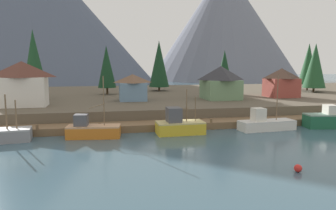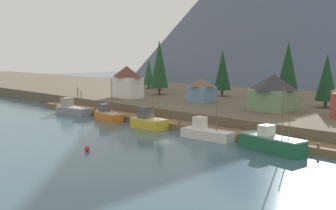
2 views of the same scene
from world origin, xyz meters
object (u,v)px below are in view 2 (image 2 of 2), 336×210
(channel_buoy, at_px, (87,149))
(fishing_boat_green, at_px, (271,143))
(conifer_near_left, at_px, (159,64))
(conifer_back_left, at_px, (160,73))
(fishing_boat_white, at_px, (206,133))
(fishing_boat_yellow, at_px, (149,121))
(conifer_near_right, at_px, (222,70))
(house_white, at_px, (127,82))
(conifer_mid_right, at_px, (149,72))
(fishing_boat_orange, at_px, (108,115))
(house_blue, at_px, (201,90))
(conifer_back_right, at_px, (288,68))
(house_green, at_px, (274,92))
(fishing_boat_grey, at_px, (73,109))
(conifer_mid_left, at_px, (327,77))

(channel_buoy, bearing_deg, fishing_boat_green, 44.15)
(conifer_near_left, height_order, conifer_back_left, conifer_near_left)
(fishing_boat_white, xyz_separation_m, channel_buoy, (-6.06, -17.09, -0.60))
(fishing_boat_yellow, bearing_deg, conifer_near_right, 104.69)
(house_white, xyz_separation_m, conifer_mid_right, (-16.12, 21.63, 1.13))
(fishing_boat_orange, relative_size, channel_buoy, 11.44)
(house_blue, bearing_deg, conifer_back_left, 151.85)
(conifer_back_right, bearing_deg, fishing_boat_white, -77.61)
(conifer_near_left, bearing_deg, house_green, -9.98)
(fishing_boat_orange, xyz_separation_m, house_green, (24.56, 18.72, 4.88))
(fishing_boat_white, xyz_separation_m, conifer_back_left, (-45.91, 34.57, 6.43))
(house_green, height_order, conifer_near_right, conifer_near_right)
(fishing_boat_yellow, xyz_separation_m, house_green, (12.99, 18.73, 4.67))
(fishing_boat_grey, bearing_deg, house_green, 21.09)
(house_green, bearing_deg, conifer_near_left, 170.02)
(fishing_boat_green, relative_size, channel_buoy, 13.36)
(conifer_mid_right, bearing_deg, conifer_near_right, -5.70)
(fishing_boat_grey, distance_m, house_green, 41.53)
(conifer_near_right, distance_m, conifer_back_left, 23.76)
(conifer_mid_right, bearing_deg, conifer_near_left, -34.11)
(fishing_boat_yellow, bearing_deg, conifer_back_left, 132.50)
(conifer_back_left, relative_size, conifer_back_right, 0.64)
(house_blue, relative_size, conifer_mid_right, 0.61)
(fishing_boat_yellow, distance_m, conifer_mid_right, 53.54)
(fishing_boat_yellow, distance_m, fishing_boat_white, 12.88)
(fishing_boat_yellow, relative_size, fishing_boat_white, 0.78)
(fishing_boat_yellow, relative_size, house_white, 0.84)
(conifer_mid_right, height_order, channel_buoy, conifer_mid_right)
(fishing_boat_grey, height_order, conifer_back_right, conifer_back_right)
(fishing_boat_green, xyz_separation_m, conifer_back_right, (-20.00, 40.43, 8.38))
(conifer_near_right, bearing_deg, conifer_mid_left, -7.01)
(fishing_boat_white, height_order, fishing_boat_green, fishing_boat_green)
(fishing_boat_white, bearing_deg, house_white, 153.75)
(fishing_boat_white, relative_size, conifer_back_right, 0.65)
(house_blue, height_order, house_green, house_green)
(fishing_boat_white, xyz_separation_m, house_blue, (-17.48, 19.36, 4.14))
(conifer_near_left, xyz_separation_m, conifer_back_right, (27.50, 14.92, -0.71))
(conifer_mid_left, bearing_deg, conifer_near_left, -173.94)
(fishing_boat_grey, distance_m, conifer_near_right, 36.95)
(conifer_near_left, bearing_deg, house_blue, -17.13)
(conifer_mid_right, distance_m, channel_buoy, 70.58)
(conifer_near_right, relative_size, conifer_mid_right, 1.29)
(conifer_near_right, bearing_deg, fishing_boat_white, -55.93)
(conifer_mid_left, bearing_deg, house_blue, -155.66)
(fishing_boat_green, height_order, channel_buoy, fishing_boat_green)
(fishing_boat_green, bearing_deg, conifer_near_left, 160.02)
(house_white, bearing_deg, fishing_boat_yellow, -31.61)
(fishing_boat_orange, xyz_separation_m, conifer_mid_left, (29.50, 29.52, 7.30))
(fishing_boat_grey, relative_size, channel_buoy, 12.50)
(conifer_back_left, bearing_deg, conifer_near_left, -44.42)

